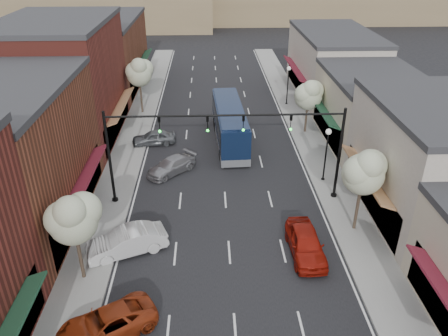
{
  "coord_description": "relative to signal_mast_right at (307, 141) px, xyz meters",
  "views": [
    {
      "loc": [
        -1.12,
        -19.08,
        17.14
      ],
      "look_at": [
        -0.06,
        8.83,
        2.2
      ],
      "focal_mm": 35.0,
      "sensor_mm": 36.0,
      "label": 1
    }
  ],
  "objects": [
    {
      "name": "ground",
      "position": [
        -5.62,
        -8.0,
        -4.62
      ],
      "size": [
        160.0,
        160.0,
        0.0
      ],
      "primitive_type": "plane",
      "color": "black",
      "rests_on": "ground"
    },
    {
      "name": "sidewalk_left",
      "position": [
        -14.02,
        10.5,
        -4.55
      ],
      "size": [
        2.8,
        73.0,
        0.15
      ],
      "primitive_type": "cube",
      "color": "gray",
      "rests_on": "ground"
    },
    {
      "name": "sidewalk_right",
      "position": [
        2.78,
        10.5,
        -4.55
      ],
      "size": [
        2.8,
        73.0,
        0.15
      ],
      "primitive_type": "cube",
      "color": "gray",
      "rests_on": "ground"
    },
    {
      "name": "curb_left",
      "position": [
        -12.62,
        10.5,
        -4.55
      ],
      "size": [
        0.25,
        73.0,
        0.17
      ],
      "primitive_type": "cube",
      "color": "gray",
      "rests_on": "ground"
    },
    {
      "name": "curb_right",
      "position": [
        1.38,
        10.5,
        -4.55
      ],
      "size": [
        0.25,
        73.0,
        0.17
      ],
      "primitive_type": "cube",
      "color": "gray",
      "rests_on": "ground"
    },
    {
      "name": "bldg_left_midnear",
      "position": [
        -19.85,
        -2.0,
        0.03
      ],
      "size": [
        10.14,
        14.1,
        9.4
      ],
      "color": "brown",
      "rests_on": "ground"
    },
    {
      "name": "bldg_left_midfar",
      "position": [
        -19.86,
        12.0,
        0.78
      ],
      "size": [
        10.14,
        14.1,
        10.9
      ],
      "color": "maroon",
      "rests_on": "ground"
    },
    {
      "name": "bldg_left_far",
      "position": [
        -19.84,
        28.0,
        -0.46
      ],
      "size": [
        10.14,
        18.1,
        8.4
      ],
      "color": "brown",
      "rests_on": "ground"
    },
    {
      "name": "bldg_right_midnear",
      "position": [
        8.1,
        -2.0,
        -0.72
      ],
      "size": [
        9.14,
        12.1,
        7.9
      ],
      "color": "#B5A89B",
      "rests_on": "ground"
    },
    {
      "name": "bldg_right_midfar",
      "position": [
        8.08,
        10.0,
        -1.46
      ],
      "size": [
        9.14,
        12.1,
        6.4
      ],
      "color": "#B4A68F",
      "rests_on": "ground"
    },
    {
      "name": "bldg_right_far",
      "position": [
        8.09,
        24.0,
        -0.96
      ],
      "size": [
        9.14,
        16.1,
        7.4
      ],
      "color": "#B5A89B",
      "rests_on": "ground"
    },
    {
      "name": "hill_near",
      "position": [
        -30.62,
        70.0,
        -0.62
      ],
      "size": [
        50.0,
        20.0,
        8.0
      ],
      "primitive_type": "cube",
      "color": "#7A6647",
      "rests_on": "ground"
    },
    {
      "name": "signal_mast_right",
      "position": [
        0.0,
        0.0,
        0.0
      ],
      "size": [
        8.22,
        0.46,
        7.0
      ],
      "color": "black",
      "rests_on": "ground"
    },
    {
      "name": "signal_mast_left",
      "position": [
        -11.24,
        0.0,
        0.0
      ],
      "size": [
        8.22,
        0.46,
        7.0
      ],
      "color": "black",
      "rests_on": "ground"
    },
    {
      "name": "tree_right_near",
      "position": [
        2.73,
        -4.05,
        -0.17
      ],
      "size": [
        2.85,
        2.65,
        5.95
      ],
      "color": "#47382B",
      "rests_on": "ground"
    },
    {
      "name": "tree_right_far",
      "position": [
        2.73,
        11.95,
        -0.63
      ],
      "size": [
        2.85,
        2.65,
        5.43
      ],
      "color": "#47382B",
      "rests_on": "ground"
    },
    {
      "name": "tree_left_near",
      "position": [
        -13.87,
        -8.05,
        -0.4
      ],
      "size": [
        2.85,
        2.65,
        5.69
      ],
      "color": "#47382B",
      "rests_on": "ground"
    },
    {
      "name": "tree_left_far",
      "position": [
        -13.87,
        17.95,
        -0.02
      ],
      "size": [
        2.85,
        2.65,
        6.13
      ],
      "color": "#47382B",
      "rests_on": "ground"
    },
    {
      "name": "lamp_post_near",
      "position": [
        2.18,
        2.5,
        -1.62
      ],
      "size": [
        0.44,
        0.44,
        4.44
      ],
      "color": "black",
      "rests_on": "ground"
    },
    {
      "name": "lamp_post_far",
      "position": [
        2.18,
        20.0,
        -1.62
      ],
      "size": [
        0.44,
        0.44,
        4.44
      ],
      "color": "black",
      "rests_on": "ground"
    },
    {
      "name": "coach_bus",
      "position": [
        -4.82,
        10.33,
        -2.82
      ],
      "size": [
        3.01,
        11.41,
        3.46
      ],
      "rotation": [
        0.0,
        0.0,
        0.05
      ],
      "color": "#0C1933",
      "rests_on": "ground"
    },
    {
      "name": "red_hatchback",
      "position": [
        -1.04,
        -6.31,
        -3.81
      ],
      "size": [
        2.02,
        4.79,
        1.62
      ],
      "primitive_type": "imported",
      "rotation": [
        0.0,
        0.0,
        0.02
      ],
      "color": "maroon",
      "rests_on": "ground"
    },
    {
      "name": "parked_car_a",
      "position": [
        -11.82,
        -11.95,
        -3.95
      ],
      "size": [
        5.27,
        4.34,
        1.34
      ],
      "primitive_type": "imported",
      "rotation": [
        0.0,
        0.0,
        -1.04
      ],
      "color": "maroon",
      "rests_on": "ground"
    },
    {
      "name": "parked_car_b",
      "position": [
        -11.82,
        -5.75,
        -3.83
      ],
      "size": [
        5.1,
        3.36,
        1.59
      ],
      "primitive_type": "imported",
      "rotation": [
        0.0,
        0.0,
        -1.19
      ],
      "color": "silver",
      "rests_on": "ground"
    },
    {
      "name": "parked_car_c",
      "position": [
        -9.82,
        4.3,
        -3.98
      ],
      "size": [
        4.41,
        4.36,
        1.28
      ],
      "primitive_type": "imported",
      "rotation": [
        0.0,
        0.0,
        -0.8
      ],
      "color": "gray",
      "rests_on": "ground"
    },
    {
      "name": "parked_car_d",
      "position": [
        -11.82,
        9.88,
        -3.95
      ],
      "size": [
        4.16,
        2.19,
        1.35
      ],
      "primitive_type": "imported",
      "rotation": [
        0.0,
        0.0,
        -1.42
      ],
      "color": "#575A5E",
      "rests_on": "ground"
    }
  ]
}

